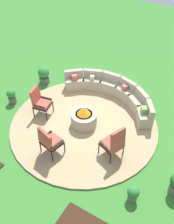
{
  "coord_description": "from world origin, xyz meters",
  "views": [
    {
      "loc": [
        3.26,
        -5.3,
        6.3
      ],
      "look_at": [
        0.0,
        0.2,
        0.45
      ],
      "focal_mm": 41.87,
      "sensor_mm": 36.0,
      "label": 1
    }
  ],
  "objects": [
    {
      "name": "lounge_chair_front_left",
      "position": [
        -1.56,
        -0.3,
        0.61
      ],
      "size": [
        0.64,
        0.62,
        1.05
      ],
      "rotation": [
        0.0,
        0.0,
        4.89
      ],
      "color": "black",
      "rests_on": "patio_circle"
    },
    {
      "name": "fire_pit",
      "position": [
        0.0,
        0.0,
        0.35
      ],
      "size": [
        0.86,
        0.86,
        0.75
      ],
      "color": "#9E937F",
      "rests_on": "patio_circle"
    },
    {
      "name": "potted_plant_1",
      "position": [
        -2.89,
        -0.33,
        0.31
      ],
      "size": [
        0.32,
        0.32,
        0.58
      ],
      "color": "#605B56",
      "rests_on": "ground_plane"
    },
    {
      "name": "lounge_chair_back_left",
      "position": [
        1.43,
        -0.7,
        0.64
      ],
      "size": [
        0.74,
        0.73,
        1.15
      ],
      "rotation": [
        0.0,
        0.0,
        7.49
      ],
      "color": "black",
      "rests_on": "patio_circle"
    },
    {
      "name": "lounge_chair_front_right",
      "position": [
        -0.22,
        -1.57,
        0.62
      ],
      "size": [
        0.69,
        0.65,
        1.11
      ],
      "rotation": [
        0.0,
        0.0,
        6.06
      ],
      "color": "black",
      "rests_on": "patio_circle"
    },
    {
      "name": "curved_stone_bench",
      "position": [
        0.23,
        1.68,
        0.37
      ],
      "size": [
        3.81,
        1.57,
        0.76
      ],
      "color": "#9E937F",
      "rests_on": "patio_circle"
    },
    {
      "name": "potted_plant_0",
      "position": [
        2.49,
        -1.69,
        0.28
      ],
      "size": [
        0.32,
        0.32,
        0.51
      ],
      "color": "#605B56",
      "rests_on": "ground_plane"
    },
    {
      "name": "ground_plane",
      "position": [
        0.0,
        0.0,
        0.0
      ],
      "size": [
        24.0,
        24.0,
        0.0
      ],
      "primitive_type": "plane",
      "color": "#387A2D"
    },
    {
      "name": "potted_plant_3",
      "position": [
        -2.66,
        1.29,
        0.36
      ],
      "size": [
        0.44,
        0.44,
        0.69
      ],
      "color": "#605B56",
      "rests_on": "ground_plane"
    },
    {
      "name": "patio_circle",
      "position": [
        0.0,
        0.0,
        0.03
      ],
      "size": [
        4.94,
        4.94,
        0.06
      ],
      "primitive_type": "cylinder",
      "color": "tan",
      "rests_on": "ground_plane"
    }
  ]
}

